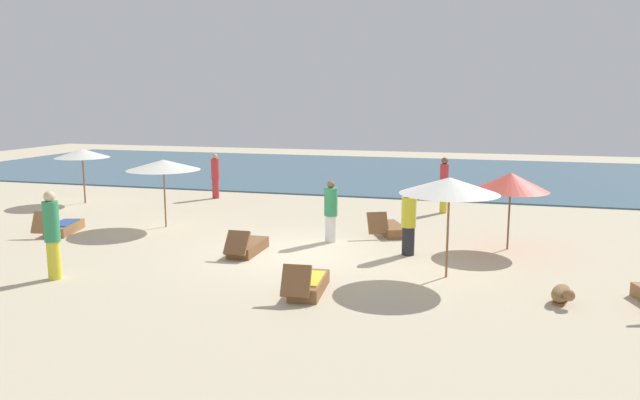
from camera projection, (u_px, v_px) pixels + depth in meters
ground_plane at (291, 254)px, 15.42m from camera, size 60.00×60.00×0.00m
ocean_water at (392, 173)px, 31.56m from camera, size 48.00×16.00×0.06m
umbrella_0 at (163, 165)px, 18.27m from camera, size 2.23×2.23×2.09m
umbrella_1 at (82, 153)px, 22.49m from camera, size 2.00×2.00×2.05m
umbrella_2 at (449, 186)px, 13.07m from camera, size 2.18×2.18×2.24m
umbrella_3 at (511, 182)px, 15.58m from camera, size 1.95×1.95×2.03m
lounger_0 at (63, 227)px, 17.71m from camera, size 0.98×1.74×0.74m
lounger_1 at (247, 247)px, 15.43m from camera, size 0.62×1.69×0.70m
lounger_2 at (308, 285)px, 12.31m from camera, size 0.73×1.68×0.74m
lounger_4 at (390, 229)px, 17.57m from camera, size 1.22×1.74×0.74m
person_0 at (444, 184)px, 20.69m from camera, size 0.38×0.38×1.93m
person_2 at (52, 234)px, 13.13m from camera, size 0.46×0.46×1.97m
person_3 at (331, 211)px, 16.55m from camera, size 0.50×0.50×1.71m
person_4 at (409, 223)px, 15.17m from camera, size 0.53×0.53×1.68m
person_5 at (215, 176)px, 23.72m from camera, size 0.43×0.43×1.77m
dog at (562, 294)px, 11.68m from camera, size 0.54×0.81×0.37m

